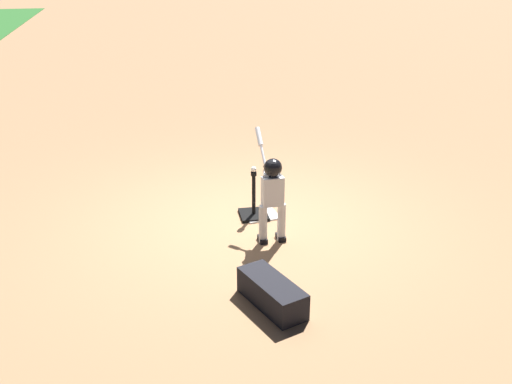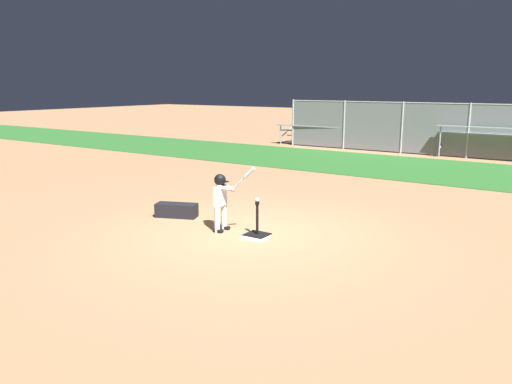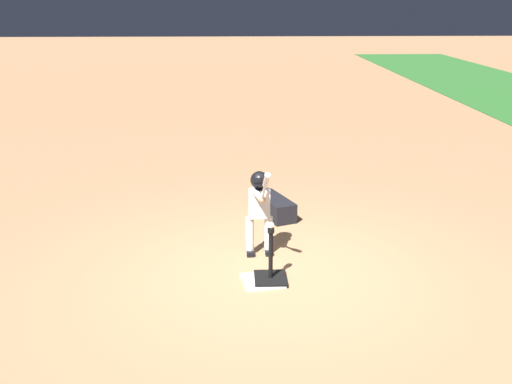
{
  "view_description": "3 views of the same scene",
  "coord_description": "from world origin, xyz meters",
  "px_view_note": "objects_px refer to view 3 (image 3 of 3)",
  "views": [
    {
      "loc": [
        -6.94,
        1.2,
        3.4
      ],
      "look_at": [
        -0.42,
        0.03,
        0.6
      ],
      "focal_mm": 42.0,
      "sensor_mm": 36.0,
      "label": 1
    },
    {
      "loc": [
        4.92,
        -7.18,
        2.65
      ],
      "look_at": [
        0.05,
        0.1,
        0.77
      ],
      "focal_mm": 35.0,
      "sensor_mm": 36.0,
      "label": 2
    },
    {
      "loc": [
        6.29,
        -0.45,
        3.04
      ],
      "look_at": [
        -0.36,
        -0.19,
        0.88
      ],
      "focal_mm": 42.0,
      "sensor_mm": 36.0,
      "label": 3
    }
  ],
  "objects_px": {
    "batter_child": "(260,203)",
    "baseball": "(271,225)",
    "equipment_bag": "(274,207)",
    "batting_tee": "(271,273)"
  },
  "relations": [
    {
      "from": "batting_tee",
      "to": "baseball",
      "type": "distance_m",
      "value": 0.58
    },
    {
      "from": "equipment_bag",
      "to": "batting_tee",
      "type": "bearing_deg",
      "value": -27.06
    },
    {
      "from": "batting_tee",
      "to": "baseball",
      "type": "relative_size",
      "value": 8.52
    },
    {
      "from": "batter_child",
      "to": "baseball",
      "type": "distance_m",
      "value": 0.72
    },
    {
      "from": "batting_tee",
      "to": "equipment_bag",
      "type": "relative_size",
      "value": 0.75
    },
    {
      "from": "batter_child",
      "to": "batting_tee",
      "type": "bearing_deg",
      "value": 7.36
    },
    {
      "from": "batter_child",
      "to": "equipment_bag",
      "type": "xyz_separation_m",
      "value": [
        -1.39,
        0.28,
        -0.54
      ]
    },
    {
      "from": "batter_child",
      "to": "baseball",
      "type": "bearing_deg",
      "value": 7.36
    },
    {
      "from": "batting_tee",
      "to": "batter_child",
      "type": "distance_m",
      "value": 0.93
    },
    {
      "from": "baseball",
      "to": "batter_child",
      "type": "bearing_deg",
      "value": -172.64
    }
  ]
}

